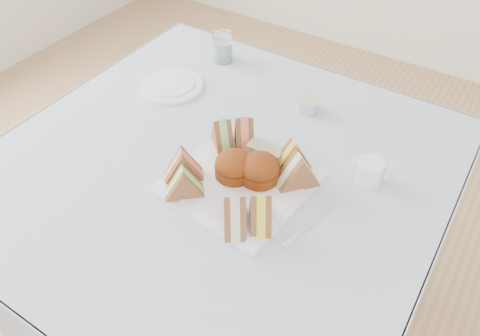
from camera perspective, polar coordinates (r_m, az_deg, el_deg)
The scene contains 21 objects.
floor at distance 1.70m, azimuth -1.94°, elevation -18.05°, with size 4.00×4.00×0.00m, color #9E7751.
table at distance 1.38m, azimuth -2.31°, elevation -10.77°, with size 0.90×0.90×0.74m, color brown.
tablecloth at distance 1.10m, azimuth -2.85°, elevation 0.59°, with size 1.02×1.02×0.01m, color #B0B9CA.
serving_plate at distance 1.04m, azimuth -0.00°, elevation -1.75°, with size 0.29×0.29×0.01m, color white.
sandwich_fl_a at distance 1.03m, azimuth -6.99°, elevation 0.44°, with size 0.09×0.04×0.08m, color brown, non-canonical shape.
sandwich_fl_b at distance 0.99m, azimuth -6.87°, elevation -1.64°, with size 0.09×0.04×0.08m, color brown, non-canonical shape.
sandwich_fr_a at distance 0.93m, azimuth 2.53°, elevation -4.98°, with size 0.09×0.04×0.08m, color brown, non-canonical shape.
sandwich_fr_b at distance 0.92m, azimuth -0.61°, elevation -5.21°, with size 0.09×0.04×0.08m, color brown, non-canonical shape.
sandwich_bl_a at distance 1.10m, azimuth -2.13°, elevation 4.31°, with size 0.09×0.04×0.08m, color brown, non-canonical shape.
sandwich_bl_b at distance 1.10m, azimuth 0.51°, elevation 4.56°, with size 0.09×0.04×0.08m, color brown, non-canonical shape.
sandwich_br_a at distance 1.01m, azimuth 7.11°, elevation -0.18°, with size 0.10×0.04×0.09m, color brown, non-canonical shape.
sandwich_br_b at distance 1.05m, azimuth 6.49°, elevation 1.57°, with size 0.09×0.04×0.08m, color brown, non-canonical shape.
scone_left at distance 1.03m, azimuth -0.72°, elevation 0.29°, with size 0.09×0.09×0.06m, color maroon.
scone_right at distance 1.02m, azimuth 2.41°, elevation -0.11°, with size 0.09×0.09×0.06m, color maroon.
pastry_slice at distance 1.07m, azimuth 3.05°, elevation 1.71°, with size 0.08×0.03×0.04m, color #C7BA8E.
side_plate at distance 1.35m, azimuth -8.35°, elevation 9.88°, with size 0.18×0.18×0.01m, color white.
water_glass at distance 1.45m, azimuth -2.15°, elevation 14.53°, with size 0.06×0.06×0.09m, color white.
tea_strainer at distance 1.26m, azimuth 8.39°, elevation 7.51°, with size 0.06×0.06×0.03m, color silver.
knife at distance 0.98m, azimuth 8.52°, elevation -6.68°, with size 0.01×0.17×0.00m, color silver.
fork at distance 1.01m, azimuth 4.28°, elevation -4.36°, with size 0.01×0.19×0.00m, color silver.
creamer_jug at distance 1.08m, azimuth 15.48°, elevation -0.33°, with size 0.06×0.06×0.05m, color white.
Camera 1 is at (0.48, -0.65, 1.49)m, focal length 35.00 mm.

